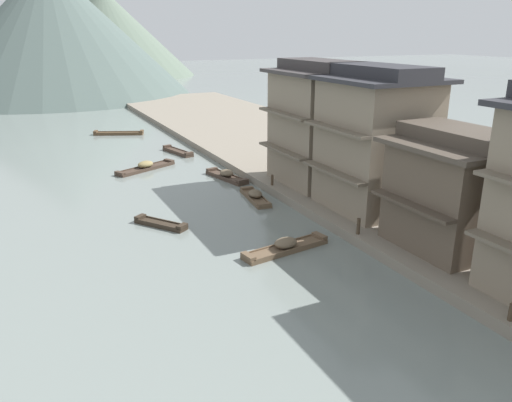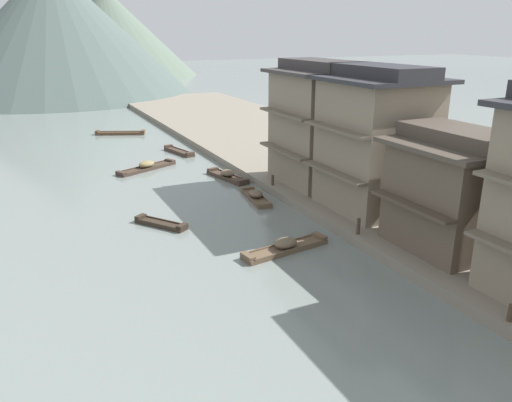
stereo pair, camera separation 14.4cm
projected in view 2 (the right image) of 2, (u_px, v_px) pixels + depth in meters
The scene contains 17 objects.
riverbank_right at pixel (352, 168), 42.03m from camera, with size 18.00×110.00×0.58m, color gray.
boat_moored_nearest at pixel (120, 133), 57.33m from camera, with size 5.47×3.05×0.48m.
boat_moored_second at pixel (256, 196), 35.05m from camera, with size 1.52×4.31×0.69m.
boat_moored_third at pixel (179, 152), 48.47m from camera, with size 1.91×4.47×0.48m.
boat_moored_far at pixel (147, 167), 42.70m from camera, with size 5.54×3.48×0.76m.
boat_midriver_drifting at pixel (285, 247), 26.80m from camera, with size 5.23×1.84×0.75m.
boat_midriver_upstream at pixel (161, 224), 30.31m from camera, with size 2.69×3.33×0.40m.
boat_upstream_distant at pixel (227, 176), 39.99m from camera, with size 2.00×4.73×0.76m.
house_waterfront_second at pixel (454, 190), 25.23m from camera, with size 6.05×6.11×6.14m.
house_waterfront_tall at pixel (376, 140), 30.60m from camera, with size 6.45×6.75×8.74m.
house_waterfront_narrow at pixel (318, 124), 36.02m from camera, with size 6.09×6.94×8.74m.
mooring_post_dock_near at pixel (510, 313), 19.20m from camera, with size 0.20×0.20×0.72m, color #473828.
mooring_post_dock_mid at pixel (358, 226), 27.47m from camera, with size 0.20×0.20×0.91m, color #473828.
mooring_post_dock_far at pixel (273, 180), 36.34m from camera, with size 0.20×0.20×0.76m, color #473828.
hill_far_west at pixel (108, 33), 131.18m from camera, with size 45.37×45.37×21.86m, color #5B6B5B.
hill_far_centre at pixel (55, 30), 90.07m from camera, with size 47.56×47.56×22.93m, color #4C5B56.
hill_far_east at pixel (78, 44), 115.86m from camera, with size 42.78×42.78×16.90m, color slate.
Camera 2 is at (-9.04, -3.38, 11.14)m, focal length 35.26 mm.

